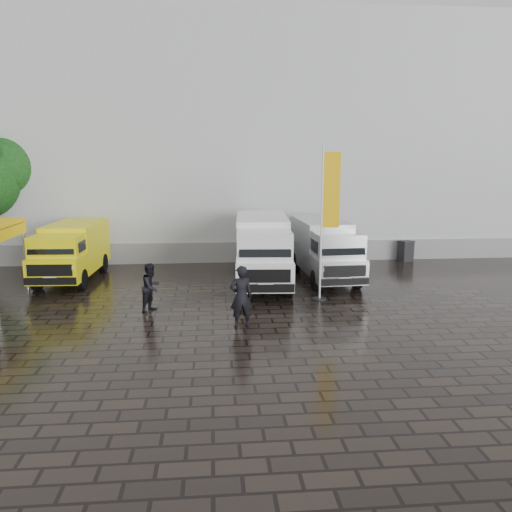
{
  "coord_description": "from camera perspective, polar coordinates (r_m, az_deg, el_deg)",
  "views": [
    {
      "loc": [
        -2.74,
        -16.14,
        5.06
      ],
      "look_at": [
        -1.16,
        2.2,
        1.42
      ],
      "focal_mm": 35.0,
      "sensor_mm": 36.0,
      "label": 1
    }
  ],
  "objects": [
    {
      "name": "exhibition_hall",
      "position": [
        32.5,
        3.56,
        12.81
      ],
      "size": [
        44.0,
        16.0,
        12.0
      ],
      "primitive_type": "cube",
      "color": "silver",
      "rests_on": "ground"
    },
    {
      "name": "wheelie_bin",
      "position": [
        25.88,
        16.73,
        0.57
      ],
      "size": [
        0.75,
        0.75,
        1.02
      ],
      "primitive_type": "cube",
      "rotation": [
        0.0,
        0.0,
        0.27
      ],
      "color": "black",
      "rests_on": "ground"
    },
    {
      "name": "hall_plinth",
      "position": [
        24.97,
        6.11,
        0.59
      ],
      "size": [
        44.0,
        0.15,
        1.0
      ],
      "primitive_type": "cube",
      "color": "gray",
      "rests_on": "ground"
    },
    {
      "name": "person_front",
      "position": [
        15.04,
        -1.71,
        -4.66
      ],
      "size": [
        0.75,
        0.54,
        1.91
      ],
      "primitive_type": "imported",
      "rotation": [
        0.0,
        0.0,
        3.26
      ],
      "color": "black",
      "rests_on": "ground"
    },
    {
      "name": "ground",
      "position": [
        17.13,
        4.53,
        -6.03
      ],
      "size": [
        120.0,
        120.0,
        0.0
      ],
      "primitive_type": "plane",
      "color": "black",
      "rests_on": "ground"
    },
    {
      "name": "van_silver",
      "position": [
        21.24,
        7.84,
        0.65
      ],
      "size": [
        2.15,
        5.71,
        2.44
      ],
      "primitive_type": null,
      "rotation": [
        0.0,
        0.0,
        0.05
      ],
      "color": "#AFB2B4",
      "rests_on": "ground"
    },
    {
      "name": "person_tent",
      "position": [
        17.01,
        -11.87,
        -3.51
      ],
      "size": [
        0.93,
        1.0,
        1.63
      ],
      "primitive_type": "imported",
      "rotation": [
        0.0,
        0.0,
        1.05
      ],
      "color": "black",
      "rests_on": "ground"
    },
    {
      "name": "van_white",
      "position": [
        20.18,
        0.73,
        0.55
      ],
      "size": [
        2.45,
        6.29,
        2.67
      ],
      "primitive_type": null,
      "rotation": [
        0.0,
        0.0,
        -0.06
      ],
      "color": "white",
      "rests_on": "ground"
    },
    {
      "name": "van_yellow",
      "position": [
        22.16,
        -20.34,
        0.34
      ],
      "size": [
        2.17,
        5.12,
        2.32
      ],
      "primitive_type": null,
      "rotation": [
        0.0,
        0.0,
        -0.05
      ],
      "color": "#F6EC0C",
      "rests_on": "ground"
    },
    {
      "name": "flagpole",
      "position": [
        17.8,
        8.1,
        4.73
      ],
      "size": [
        0.88,
        0.5,
        5.48
      ],
      "color": "black",
      "rests_on": "ground"
    }
  ]
}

